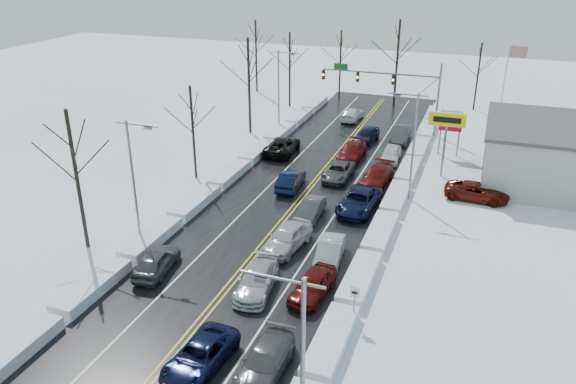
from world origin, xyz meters
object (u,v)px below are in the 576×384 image
at_px(tires_plus_sign, 447,124).
at_px(flagpole, 506,84).
at_px(traffic_signal_mast, 392,83).
at_px(oncoming_car_0, 291,188).

bearing_deg(tires_plus_sign, flagpole, 71.56).
distance_m(tires_plus_sign, flagpole, 14.79).
bearing_deg(traffic_signal_mast, tires_plus_sign, -59.54).
bearing_deg(flagpole, traffic_signal_mast, -170.27).
bearing_deg(traffic_signal_mast, flagpole, 9.73).
height_order(traffic_signal_mast, flagpole, flagpole).
height_order(tires_plus_sign, flagpole, flagpole).
distance_m(tires_plus_sign, oncoming_car_0, 14.94).
height_order(traffic_signal_mast, tires_plus_sign, traffic_signal_mast).
relative_size(traffic_signal_mast, tires_plus_sign, 2.21).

